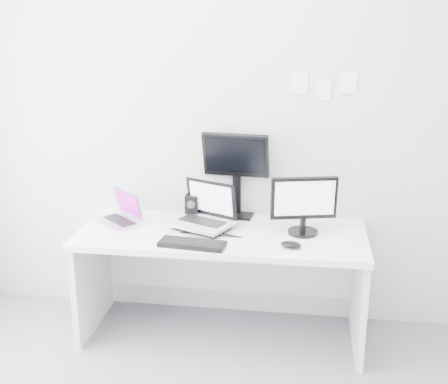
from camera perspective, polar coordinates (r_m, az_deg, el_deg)
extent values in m
plane|color=silver|center=(3.78, 0.49, 6.74)|extent=(3.60, 0.00, 3.60)
cube|color=white|center=(3.77, -0.26, -9.15)|extent=(1.80, 0.70, 0.73)
cube|color=silver|center=(3.79, -10.54, -1.47)|extent=(0.38, 0.37, 0.23)
cube|color=black|center=(3.81, -3.15, -1.52)|extent=(0.11, 0.11, 0.17)
cube|color=#ABADB3|center=(3.61, -2.30, -1.46)|extent=(0.45, 0.41, 0.31)
cube|color=black|center=(3.81, 1.22, 1.80)|extent=(0.45, 0.20, 0.59)
cube|color=black|center=(3.57, 7.91, -1.27)|extent=(0.44, 0.28, 0.37)
cube|color=black|center=(3.41, -3.16, -5.14)|extent=(0.40, 0.18, 0.03)
ellipsoid|color=black|center=(3.40, 6.63, -5.19)|extent=(0.14, 0.10, 0.04)
cube|color=white|center=(3.71, 7.52, 10.60)|extent=(0.10, 0.00, 0.14)
cube|color=white|center=(3.71, 9.84, 9.88)|extent=(0.09, 0.00, 0.13)
cube|color=white|center=(3.71, 12.24, 10.53)|extent=(0.10, 0.00, 0.14)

